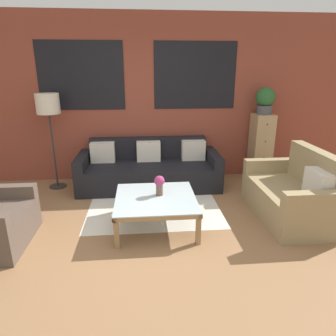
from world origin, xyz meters
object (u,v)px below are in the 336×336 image
at_px(settee_vintage, 293,195).
at_px(coffee_table, 156,201).
at_px(drawer_cabinet, 260,147).
at_px(floor_lamp, 48,108).
at_px(potted_plant, 265,100).
at_px(couch_dark, 149,170).
at_px(flower_vase, 159,184).

height_order(settee_vintage, coffee_table, settee_vintage).
bearing_deg(drawer_cabinet, floor_lamp, -177.84).
height_order(floor_lamp, potted_plant, potted_plant).
xyz_separation_m(coffee_table, drawer_cabinet, (1.97, 1.62, 0.24)).
relative_size(settee_vintage, coffee_table, 1.42).
height_order(coffee_table, floor_lamp, floor_lamp).
relative_size(coffee_table, floor_lamp, 0.64).
xyz_separation_m(floor_lamp, potted_plant, (3.56, 0.13, 0.08)).
xyz_separation_m(couch_dark, floor_lamp, (-1.56, 0.08, 1.05)).
height_order(coffee_table, flower_vase, flower_vase).
relative_size(settee_vintage, floor_lamp, 0.91).
relative_size(floor_lamp, potted_plant, 3.47).
relative_size(floor_lamp, flower_vase, 6.07).
distance_m(drawer_cabinet, potted_plant, 0.82).
relative_size(couch_dark, drawer_cabinet, 1.99).
bearing_deg(potted_plant, floor_lamp, -177.84).
height_order(coffee_table, drawer_cabinet, drawer_cabinet).
bearing_deg(potted_plant, coffee_table, -140.51).
height_order(floor_lamp, drawer_cabinet, floor_lamp).
relative_size(coffee_table, drawer_cabinet, 0.85).
bearing_deg(coffee_table, flower_vase, 52.35).
bearing_deg(potted_plant, couch_dark, -173.80).
xyz_separation_m(drawer_cabinet, flower_vase, (-1.91, -1.55, -0.04)).
xyz_separation_m(coffee_table, flower_vase, (0.05, 0.07, 0.20)).
bearing_deg(couch_dark, settee_vintage, -34.82).
height_order(couch_dark, drawer_cabinet, drawer_cabinet).
distance_m(floor_lamp, flower_vase, 2.31).
bearing_deg(coffee_table, couch_dark, 91.60).
height_order(floor_lamp, flower_vase, floor_lamp).
xyz_separation_m(settee_vintage, floor_lamp, (-3.44, 1.39, 1.02)).
distance_m(potted_plant, flower_vase, 2.61).
height_order(drawer_cabinet, flower_vase, drawer_cabinet).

